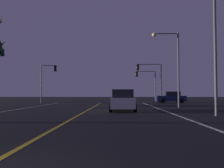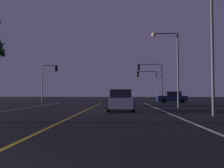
# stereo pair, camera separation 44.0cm
# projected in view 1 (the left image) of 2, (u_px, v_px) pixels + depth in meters

# --- Properties ---
(lane_edge_right) EXTENTS (0.16, 38.07, 0.01)m
(lane_edge_right) POSITION_uv_depth(u_px,v_px,m) (174.00, 114.00, 16.01)
(lane_edge_right) COLOR silver
(lane_edge_right) RESTS_ON ground
(lane_center_divider) EXTENTS (0.16, 38.07, 0.01)m
(lane_center_divider) POSITION_uv_depth(u_px,v_px,m) (81.00, 114.00, 16.15)
(lane_center_divider) COLOR gold
(lane_center_divider) RESTS_ON ground
(car_ahead_far) EXTENTS (2.02, 4.30, 1.70)m
(car_ahead_far) POSITION_uv_depth(u_px,v_px,m) (120.00, 99.00, 26.96)
(car_ahead_far) COLOR black
(car_ahead_far) RESTS_ON ground
(car_crossing_side) EXTENTS (4.30, 2.02, 1.70)m
(car_crossing_side) POSITION_uv_depth(u_px,v_px,m) (171.00, 97.00, 36.04)
(car_crossing_side) COLOR black
(car_crossing_side) RESTS_ON ground
(car_lead_same_lane) EXTENTS (2.02, 4.30, 1.70)m
(car_lead_same_lane) POSITION_uv_depth(u_px,v_px,m) (123.00, 101.00, 19.06)
(car_lead_same_lane) COLOR black
(car_lead_same_lane) RESTS_ON ground
(traffic_light_near_right) EXTENTS (3.75, 0.36, 5.79)m
(traffic_light_near_right) POSITION_uv_depth(u_px,v_px,m) (149.00, 74.00, 35.68)
(traffic_light_near_right) COLOR #4C4C51
(traffic_light_near_right) RESTS_ON ground
(traffic_light_near_left) EXTENTS (2.43, 0.36, 5.67)m
(traffic_light_near_left) POSITION_uv_depth(u_px,v_px,m) (48.00, 75.00, 36.01)
(traffic_light_near_left) COLOR #4C4C51
(traffic_light_near_left) RESTS_ON ground
(traffic_light_far_right) EXTENTS (3.48, 0.36, 5.24)m
(traffic_light_far_right) POSITION_uv_depth(u_px,v_px,m) (146.00, 79.00, 41.15)
(traffic_light_far_right) COLOR #4C4C51
(traffic_light_far_right) RESTS_ON ground
(street_lamp_right_near) EXTENTS (1.81, 0.44, 8.34)m
(street_lamp_right_near) POSITION_uv_depth(u_px,v_px,m) (209.00, 32.00, 14.96)
(street_lamp_right_near) COLOR #4C4C51
(street_lamp_right_near) RESTS_ON ground
(street_lamp_right_far) EXTENTS (2.69, 0.44, 7.55)m
(street_lamp_right_far) POSITION_uv_depth(u_px,v_px,m) (172.00, 59.00, 23.96)
(street_lamp_right_far) COLOR #4C4C51
(street_lamp_right_far) RESTS_ON ground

